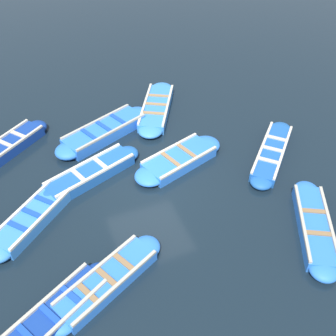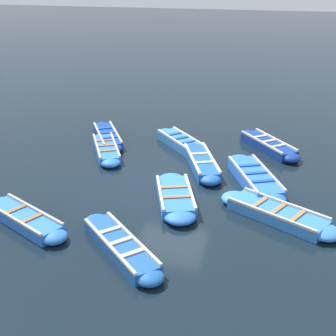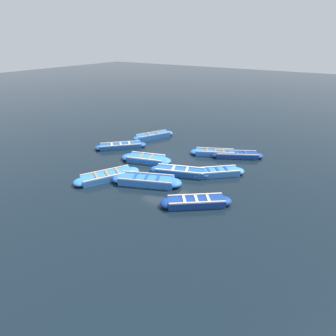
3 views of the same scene
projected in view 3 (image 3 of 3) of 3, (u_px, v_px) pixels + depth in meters
The scene contains 12 objects.
ground_plane at pixel (166, 163), 16.97m from camera, with size 120.00×120.00×0.00m, color black.
boat_near_quay at pixel (237, 155), 17.79m from camera, with size 3.44×2.34×0.37m.
boat_alongside at pixel (146, 181), 14.50m from camera, with size 3.97×2.37×0.46m.
boat_drifting at pixel (215, 153), 18.14m from camera, with size 3.38×2.15×0.37m.
boat_broadside at pixel (217, 172), 15.45m from camera, with size 2.96×2.73×0.41m.
boat_centre at pixel (180, 172), 15.50m from camera, with size 3.65×1.96×0.42m.
boat_far_corner at pixel (196, 202), 12.64m from camera, with size 3.21×2.71×0.42m.
boat_outer_left at pixel (121, 146), 19.27m from camera, with size 3.14×3.11×0.37m.
boat_inner_gap at pixel (153, 136), 21.25m from camera, with size 2.31×3.44×0.40m.
boat_stern_in at pixel (146, 159), 17.18m from camera, with size 3.49×1.94×0.40m.
boat_tucked at pixel (107, 176), 15.04m from camera, with size 2.65×3.76×0.39m.
buoy_orange_near at pixel (165, 160), 17.20m from camera, with size 0.26×0.26×0.26m, color #EAB214.
Camera 3 is at (8.48, -12.78, 7.28)m, focal length 28.00 mm.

